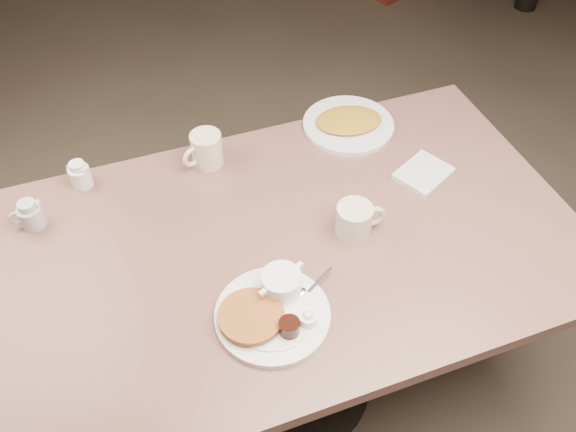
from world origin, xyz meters
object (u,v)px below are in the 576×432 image
object	(u,v)px
main_plate	(272,308)
coffee_mug_far	(206,150)
hash_plate	(348,123)
creamer_left	(30,215)
coffee_mug_near	(355,220)
creamer_right	(80,175)
diner_table	(290,279)

from	to	relation	value
main_plate	coffee_mug_far	xyz separation A→B (m)	(-0.01, 0.55, 0.03)
coffee_mug_far	hash_plate	size ratio (longest dim) A/B	0.43
creamer_left	coffee_mug_near	bearing A→B (deg)	-21.87
creamer_right	hash_plate	bearing A→B (deg)	-1.57
diner_table	hash_plate	world-z (taller)	hash_plate
coffee_mug_near	creamer_right	xyz separation A→B (m)	(-0.64, 0.42, -0.01)
hash_plate	creamer_right	bearing A→B (deg)	178.43
main_plate	hash_plate	xyz separation A→B (m)	(0.44, 0.56, -0.01)
creamer_left	coffee_mug_far	bearing A→B (deg)	8.94
coffee_mug_near	coffee_mug_far	world-z (taller)	coffee_mug_far
diner_table	creamer_left	xyz separation A→B (m)	(-0.61, 0.28, 0.21)
diner_table	creamer_left	bearing A→B (deg)	155.40
diner_table	hash_plate	size ratio (longest dim) A/B	4.68
diner_table	coffee_mug_far	bearing A→B (deg)	109.27
main_plate	creamer_left	world-z (taller)	creamer_left
diner_table	coffee_mug_near	xyz separation A→B (m)	(0.16, -0.03, 0.22)
coffee_mug_near	creamer_left	size ratio (longest dim) A/B	1.38
main_plate	creamer_right	xyz separation A→B (m)	(-0.36, 0.59, 0.01)
coffee_mug_near	hash_plate	bearing A→B (deg)	67.96
creamer_right	hash_plate	size ratio (longest dim) A/B	0.25
creamer_left	main_plate	bearing A→B (deg)	-43.80
creamer_left	hash_plate	distance (m)	0.95
main_plate	creamer_left	size ratio (longest dim) A/B	3.62
coffee_mug_far	creamer_left	xyz separation A→B (m)	(-0.49, -0.08, -0.01)
diner_table	hash_plate	distance (m)	0.53
main_plate	coffee_mug_far	world-z (taller)	coffee_mug_far
coffee_mug_far	coffee_mug_near	bearing A→B (deg)	-53.41
coffee_mug_near	coffee_mug_far	xyz separation A→B (m)	(-0.29, 0.39, 0.00)
diner_table	main_plate	distance (m)	0.30
creamer_right	hash_plate	xyz separation A→B (m)	(0.80, -0.02, -0.02)
creamer_right	coffee_mug_near	bearing A→B (deg)	-33.38
coffee_mug_near	coffee_mug_far	distance (m)	0.49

